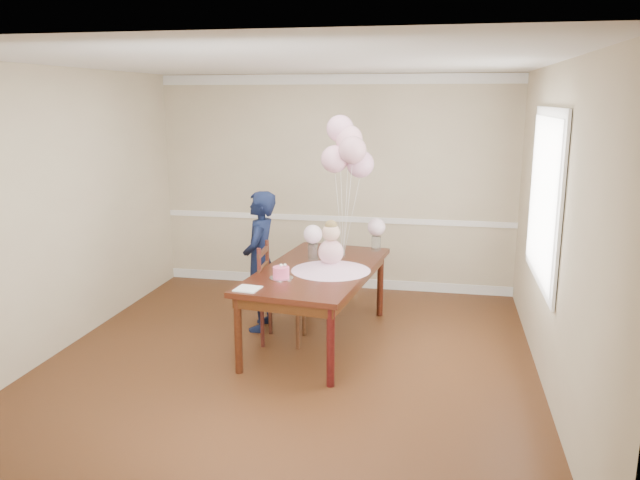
{
  "coord_description": "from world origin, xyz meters",
  "views": [
    {
      "loc": [
        1.34,
        -5.23,
        2.41
      ],
      "look_at": [
        0.18,
        0.61,
        1.05
      ],
      "focal_mm": 35.0,
      "sensor_mm": 36.0,
      "label": 1
    }
  ],
  "objects_px": {
    "dining_table_top": "(318,270)",
    "birthday_cake": "(281,272)",
    "woman": "(260,261)",
    "dining_chair_seat": "(283,299)"
  },
  "relations": [
    {
      "from": "birthday_cake",
      "to": "woman",
      "type": "height_order",
      "value": "woman"
    },
    {
      "from": "dining_table_top",
      "to": "dining_chair_seat",
      "type": "bearing_deg",
      "value": -159.69
    },
    {
      "from": "dining_table_top",
      "to": "birthday_cake",
      "type": "xyz_separation_m",
      "value": [
        -0.26,
        -0.43,
        0.08
      ]
    },
    {
      "from": "dining_table_top",
      "to": "woman",
      "type": "height_order",
      "value": "woman"
    },
    {
      "from": "dining_chair_seat",
      "to": "woman",
      "type": "relative_size",
      "value": 0.29
    },
    {
      "from": "dining_table_top",
      "to": "dining_chair_seat",
      "type": "relative_size",
      "value": 4.72
    },
    {
      "from": "dining_chair_seat",
      "to": "woman",
      "type": "xyz_separation_m",
      "value": [
        -0.33,
        0.31,
        0.3
      ]
    },
    {
      "from": "dining_chair_seat",
      "to": "woman",
      "type": "bearing_deg",
      "value": 133.23
    },
    {
      "from": "birthday_cake",
      "to": "dining_chair_seat",
      "type": "xyz_separation_m",
      "value": [
        -0.08,
        0.35,
        -0.38
      ]
    },
    {
      "from": "birthday_cake",
      "to": "woman",
      "type": "bearing_deg",
      "value": 121.26
    }
  ]
}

